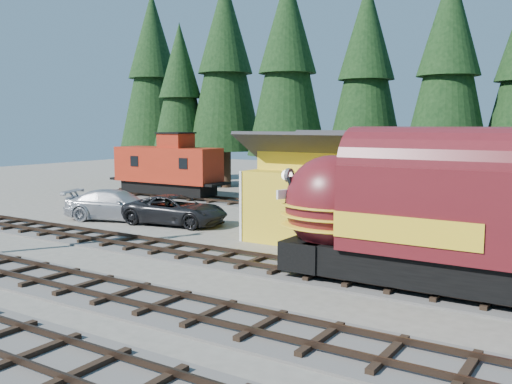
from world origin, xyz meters
The scene contains 7 objects.
ground centered at (0.00, 0.00, 0.00)m, with size 120.00×120.00×0.00m, color #6B665B.
track_spur centered at (-10.00, 18.00, 0.06)m, with size 32.00×3.20×0.33m.
depot centered at (0.00, 10.50, 2.96)m, with size 12.80×7.00×5.30m.
locomotive centered at (5.82, 4.00, 2.45)m, with size 15.34×3.05×4.17m.
caboose centered at (-19.93, 18.00, 2.31)m, with size 8.80×2.55×4.58m.
pickup_truck_a centered at (-11.70, 9.34, 0.83)m, with size 2.74×5.94×1.65m, color black.
pickup_truck_b centered at (-15.61, 8.60, 0.88)m, with size 2.48×6.09×1.77m, color #B4B7BD.
Camera 1 is at (9.24, -14.74, 5.61)m, focal length 40.00 mm.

